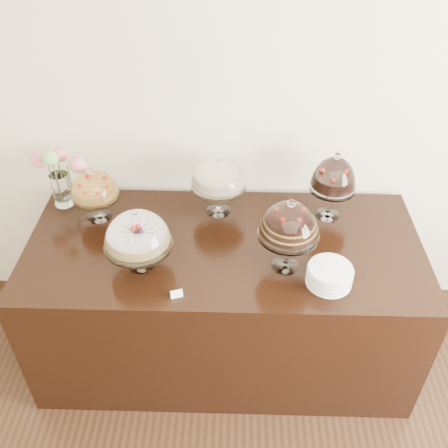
{
  "coord_description": "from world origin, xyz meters",
  "views": [
    {
      "loc": [
        -0.27,
        0.37,
        2.73
      ],
      "look_at": [
        -0.32,
        2.4,
        1.08
      ],
      "focal_mm": 40.0,
      "sensor_mm": 36.0,
      "label": 1
    }
  ],
  "objects_px": {
    "cake_stand_fruit_tart": "(94,187)",
    "cake_stand_sugar_sponge": "(137,233)",
    "cake_stand_cheesecake": "(218,176)",
    "flower_vase": "(59,173)",
    "cake_stand_dark_choco": "(334,177)",
    "plate_stack": "(329,276)",
    "display_counter": "(224,299)",
    "cake_stand_choco_layer": "(290,223)"
  },
  "relations": [
    {
      "from": "flower_vase",
      "to": "cake_stand_cheesecake",
      "type": "bearing_deg",
      "value": -3.24
    },
    {
      "from": "cake_stand_sugar_sponge",
      "to": "cake_stand_fruit_tart",
      "type": "distance_m",
      "value": 0.51
    },
    {
      "from": "cake_stand_sugar_sponge",
      "to": "cake_stand_choco_layer",
      "type": "distance_m",
      "value": 0.76
    },
    {
      "from": "cake_stand_fruit_tart",
      "to": "flower_vase",
      "type": "relative_size",
      "value": 0.82
    },
    {
      "from": "cake_stand_choco_layer",
      "to": "flower_vase",
      "type": "distance_m",
      "value": 1.41
    },
    {
      "from": "cake_stand_sugar_sponge",
      "to": "cake_stand_fruit_tart",
      "type": "bearing_deg",
      "value": 127.59
    },
    {
      "from": "plate_stack",
      "to": "flower_vase",
      "type": "bearing_deg",
      "value": 157.13
    },
    {
      "from": "display_counter",
      "to": "cake_stand_cheesecake",
      "type": "bearing_deg",
      "value": 98.32
    },
    {
      "from": "display_counter",
      "to": "flower_vase",
      "type": "xyz_separation_m",
      "value": [
        -0.98,
        0.35,
        0.67
      ]
    },
    {
      "from": "cake_stand_sugar_sponge",
      "to": "cake_stand_cheesecake",
      "type": "xyz_separation_m",
      "value": [
        0.39,
        0.48,
        0.03
      ]
    },
    {
      "from": "cake_stand_sugar_sponge",
      "to": "plate_stack",
      "type": "relative_size",
      "value": 1.62
    },
    {
      "from": "display_counter",
      "to": "cake_stand_fruit_tart",
      "type": "xyz_separation_m",
      "value": [
        -0.75,
        0.23,
        0.66
      ]
    },
    {
      "from": "display_counter",
      "to": "cake_stand_choco_layer",
      "type": "bearing_deg",
      "value": -27.12
    },
    {
      "from": "display_counter",
      "to": "cake_stand_choco_layer",
      "type": "xyz_separation_m",
      "value": [
        0.33,
        -0.17,
        0.74
      ]
    },
    {
      "from": "flower_vase",
      "to": "plate_stack",
      "type": "bearing_deg",
      "value": -22.87
    },
    {
      "from": "cake_stand_cheesecake",
      "to": "display_counter",
      "type": "bearing_deg",
      "value": -81.68
    },
    {
      "from": "flower_vase",
      "to": "cake_stand_sugar_sponge",
      "type": "bearing_deg",
      "value": -44.15
    },
    {
      "from": "cake_stand_cheesecake",
      "to": "cake_stand_fruit_tart",
      "type": "distance_m",
      "value": 0.71
    },
    {
      "from": "display_counter",
      "to": "cake_stand_dark_choco",
      "type": "distance_m",
      "value": 0.98
    },
    {
      "from": "cake_stand_dark_choco",
      "to": "cake_stand_sugar_sponge",
      "type": "bearing_deg",
      "value": -156.25
    },
    {
      "from": "cake_stand_dark_choco",
      "to": "plate_stack",
      "type": "xyz_separation_m",
      "value": [
        -0.07,
        -0.57,
        -0.22
      ]
    },
    {
      "from": "cake_stand_fruit_tart",
      "to": "flower_vase",
      "type": "distance_m",
      "value": 0.27
    },
    {
      "from": "cake_stand_dark_choco",
      "to": "flower_vase",
      "type": "distance_m",
      "value": 1.59
    },
    {
      "from": "cake_stand_cheesecake",
      "to": "flower_vase",
      "type": "bearing_deg",
      "value": 176.76
    },
    {
      "from": "cake_stand_choco_layer",
      "to": "cake_stand_cheesecake",
      "type": "distance_m",
      "value": 0.59
    },
    {
      "from": "cake_stand_sugar_sponge",
      "to": "cake_stand_dark_choco",
      "type": "xyz_separation_m",
      "value": [
        1.04,
        0.46,
        0.05
      ]
    },
    {
      "from": "flower_vase",
      "to": "plate_stack",
      "type": "relative_size",
      "value": 1.84
    },
    {
      "from": "cake_stand_choco_layer",
      "to": "flower_vase",
      "type": "xyz_separation_m",
      "value": [
        -1.31,
        0.52,
        -0.06
      ]
    },
    {
      "from": "display_counter",
      "to": "cake_stand_sugar_sponge",
      "type": "distance_m",
      "value": 0.82
    },
    {
      "from": "flower_vase",
      "to": "plate_stack",
      "type": "height_order",
      "value": "flower_vase"
    },
    {
      "from": "cake_stand_choco_layer",
      "to": "flower_vase",
      "type": "relative_size",
      "value": 1.04
    },
    {
      "from": "plate_stack",
      "to": "cake_stand_fruit_tart",
      "type": "bearing_deg",
      "value": 158.12
    },
    {
      "from": "cake_stand_sugar_sponge",
      "to": "cake_stand_fruit_tart",
      "type": "height_order",
      "value": "cake_stand_sugar_sponge"
    },
    {
      "from": "cake_stand_fruit_tart",
      "to": "display_counter",
      "type": "bearing_deg",
      "value": -16.83
    },
    {
      "from": "cake_stand_sugar_sponge",
      "to": "cake_stand_dark_choco",
      "type": "distance_m",
      "value": 1.14
    },
    {
      "from": "display_counter",
      "to": "cake_stand_sugar_sponge",
      "type": "xyz_separation_m",
      "value": [
        -0.43,
        -0.18,
        0.67
      ]
    },
    {
      "from": "cake_stand_cheesecake",
      "to": "cake_stand_fruit_tart",
      "type": "xyz_separation_m",
      "value": [
        -0.7,
        -0.07,
        -0.04
      ]
    },
    {
      "from": "display_counter",
      "to": "flower_vase",
      "type": "distance_m",
      "value": 1.24
    },
    {
      "from": "cake_stand_sugar_sponge",
      "to": "display_counter",
      "type": "bearing_deg",
      "value": 22.65
    },
    {
      "from": "display_counter",
      "to": "cake_stand_sugar_sponge",
      "type": "bearing_deg",
      "value": -157.35
    },
    {
      "from": "cake_stand_fruit_tart",
      "to": "cake_stand_sugar_sponge",
      "type": "bearing_deg",
      "value": -52.41
    },
    {
      "from": "display_counter",
      "to": "plate_stack",
      "type": "distance_m",
      "value": 0.79
    }
  ]
}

